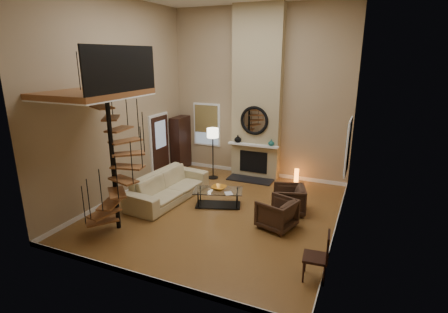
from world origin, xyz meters
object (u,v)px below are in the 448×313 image
at_px(armchair_far, 279,214).
at_px(side_chair, 320,254).
at_px(sofa, 168,186).
at_px(floor_lamp, 213,137).
at_px(armchair_near, 292,200).
at_px(hutch, 181,143).
at_px(coffee_table, 218,196).
at_px(accent_lamp, 296,177).

relative_size(armchair_far, side_chair, 0.85).
xyz_separation_m(sofa, floor_lamp, (0.40, 2.14, 1.02)).
bearing_deg(floor_lamp, armchair_near, -27.58).
distance_m(armchair_near, floor_lamp, 3.57).
bearing_deg(hutch, armchair_far, -34.75).
distance_m(coffee_table, side_chair, 3.80).
bearing_deg(sofa, coffee_table, -78.78).
distance_m(sofa, coffee_table, 1.49).
bearing_deg(sofa, floor_lamp, -5.76).
bearing_deg(accent_lamp, coffee_table, -122.61).
relative_size(coffee_table, side_chair, 1.54).
height_order(coffee_table, side_chair, side_chair).
height_order(coffee_table, accent_lamp, accent_lamp).
height_order(sofa, armchair_near, sofa).
relative_size(armchair_near, floor_lamp, 0.48).
height_order(floor_lamp, side_chair, floor_lamp).
bearing_deg(armchair_near, armchair_far, -21.41).
relative_size(hutch, sofa, 0.69).
distance_m(floor_lamp, side_chair, 5.98).
height_order(armchair_near, coffee_table, armchair_near).
bearing_deg(hutch, accent_lamp, 0.01).
relative_size(armchair_far, accent_lamp, 1.60).
distance_m(coffee_table, accent_lamp, 2.98).
distance_m(hutch, floor_lamp, 1.70).
relative_size(floor_lamp, side_chair, 1.79).
bearing_deg(floor_lamp, armchair_far, -41.06).
relative_size(armchair_near, accent_lamp, 1.62).
bearing_deg(coffee_table, accent_lamp, 57.39).
height_order(sofa, floor_lamp, floor_lamp).
bearing_deg(accent_lamp, armchair_far, -85.16).
height_order(coffee_table, floor_lamp, floor_lamp).
height_order(hutch, coffee_table, hutch).
xyz_separation_m(coffee_table, floor_lamp, (-1.08, 1.97, 1.13)).
height_order(armchair_near, armchair_far, armchair_near).
distance_m(sofa, accent_lamp, 4.09).
distance_m(hutch, sofa, 2.96).
height_order(floor_lamp, accent_lamp, floor_lamp).
bearing_deg(accent_lamp, floor_lamp, -168.58).
relative_size(sofa, armchair_near, 3.31).
height_order(armchair_far, floor_lamp, floor_lamp).
xyz_separation_m(armchair_near, side_chair, (1.12, -2.64, 0.17)).
xyz_separation_m(armchair_far, coffee_table, (-1.87, 0.60, -0.07)).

